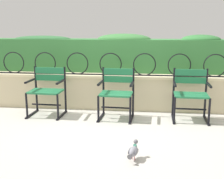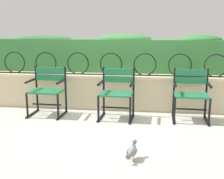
% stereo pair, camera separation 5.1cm
% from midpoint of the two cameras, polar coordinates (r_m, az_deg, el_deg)
% --- Properties ---
extents(ground_plane, '(60.00, 60.00, 0.00)m').
position_cam_midpoint_polar(ground_plane, '(4.77, 0.11, -6.79)').
color(ground_plane, '#BCB7AD').
extents(stone_wall, '(6.69, 0.41, 0.66)m').
position_cam_midpoint_polar(stone_wall, '(5.60, 1.33, -0.37)').
color(stone_wall, beige).
rests_on(stone_wall, ground).
extents(iron_arch_fence, '(6.16, 0.02, 0.42)m').
position_cam_midpoint_polar(iron_arch_fence, '(5.44, 0.19, 4.79)').
color(iron_arch_fence, black).
rests_on(iron_arch_fence, stone_wall).
extents(hedge_row, '(6.55, 0.54, 0.75)m').
position_cam_midpoint_polar(hedge_row, '(5.93, 1.82, 7.01)').
color(hedge_row, '#387A3D').
rests_on(hedge_row, stone_wall).
extents(park_chair_left, '(0.62, 0.54, 0.85)m').
position_cam_midpoint_polar(park_chair_left, '(5.32, -12.20, 0.07)').
color(park_chair_left, '#237547').
rests_on(park_chair_left, ground).
extents(park_chair_centre, '(0.60, 0.55, 0.86)m').
position_cam_midpoint_polar(park_chair_centre, '(4.99, 1.26, -0.43)').
color(park_chair_centre, '#237547').
rests_on(park_chair_centre, ground).
extents(park_chair_right, '(0.60, 0.54, 0.86)m').
position_cam_midpoint_polar(park_chair_right, '(5.08, 15.45, -0.66)').
color(park_chair_right, '#237547').
rests_on(park_chair_right, ground).
extents(pigeon_far_side, '(0.14, 0.29, 0.22)m').
position_cam_midpoint_polar(pigeon_far_side, '(3.54, 4.37, -11.92)').
color(pigeon_far_side, gray).
rests_on(pigeon_far_side, ground).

